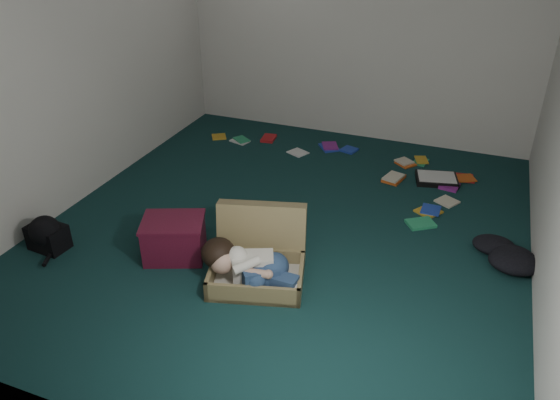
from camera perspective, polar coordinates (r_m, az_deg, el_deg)
The scene contains 11 objects.
floor at distance 4.79m, azimuth 0.65°, elevation -2.83°, with size 4.50×4.50×0.00m, color #123333.
wall_back at distance 6.33m, azimuth 8.28°, elevation 17.70°, with size 4.50×4.50×0.00m, color silver.
wall_front at distance 2.44m, azimuth -18.18°, elevation -3.11°, with size 4.50×4.50×0.00m, color silver.
wall_left at distance 5.26m, azimuth -20.76°, elevation 13.77°, with size 4.50×4.50×0.00m, color silver.
suitcase at distance 4.15m, azimuth -2.23°, elevation -5.93°, with size 0.84×0.83×0.51m.
person at distance 4.00m, azimuth -3.25°, elevation -6.82°, with size 0.77×0.38×0.31m.
maroon_bin at distance 4.41m, azimuth -11.00°, elevation -3.95°, with size 0.59×0.53×0.33m.
backpack at distance 4.84m, azimuth -23.10°, elevation -3.51°, with size 0.38×0.30×0.23m, color black, non-canonical shape.
clothing_pile at distance 4.68m, azimuth 21.37°, elevation -4.86°, with size 0.48×0.39×0.15m, color black, non-canonical shape.
paper_tray at distance 5.75m, azimuth 16.04°, elevation 2.14°, with size 0.47×0.39×0.06m.
book_scatter at distance 5.88m, azimuth 8.39°, elevation 3.45°, with size 3.03×1.55×0.02m.
Camera 1 is at (1.42, -3.79, 2.55)m, focal length 35.00 mm.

